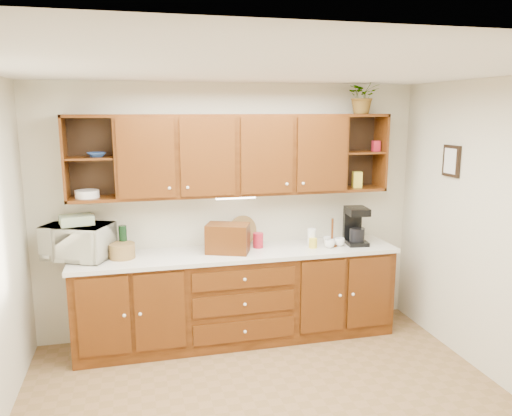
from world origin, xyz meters
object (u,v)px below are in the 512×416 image
bread_box (228,238)px  potted_plant (363,96)px  microwave (78,242)px  coffee_maker (355,226)px

bread_box → potted_plant: potted_plant is taller
microwave → bread_box: microwave is taller
coffee_maker → potted_plant: 1.35m
potted_plant → coffee_maker: bearing=-126.1°
microwave → coffee_maker: (2.78, -0.13, 0.02)m
microwave → potted_plant: size_ratio=1.63×
microwave → potted_plant: 3.17m
microwave → coffee_maker: bearing=22.3°
coffee_maker → potted_plant: potted_plant is taller
coffee_maker → microwave: bearing=-176.1°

